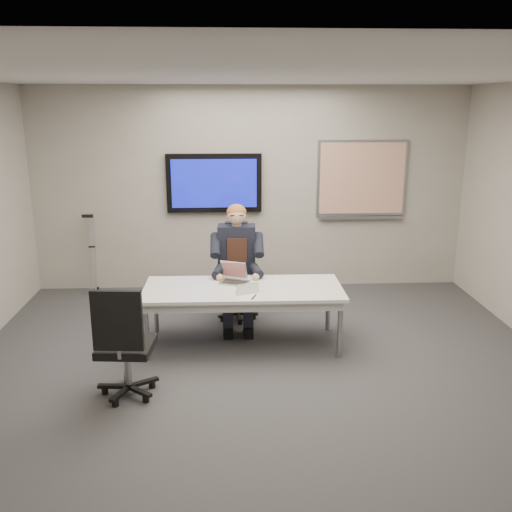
{
  "coord_description": "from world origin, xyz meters",
  "views": [
    {
      "loc": [
        -0.33,
        -4.86,
        2.58
      ],
      "look_at": [
        -0.03,
        0.95,
        1.0
      ],
      "focal_mm": 40.0,
      "sensor_mm": 36.0,
      "label": 1
    }
  ],
  "objects_px": {
    "laptop": "(234,277)",
    "office_chair_near": "(126,363)",
    "conference_table": "(243,294)",
    "office_chair_far": "(238,294)",
    "seated_person": "(237,279)"
  },
  "relations": [
    {
      "from": "laptop",
      "to": "office_chair_near",
      "type": "bearing_deg",
      "value": -103.83
    },
    {
      "from": "laptop",
      "to": "conference_table",
      "type": "bearing_deg",
      "value": -43.01
    },
    {
      "from": "office_chair_far",
      "to": "seated_person",
      "type": "distance_m",
      "value": 0.38
    },
    {
      "from": "conference_table",
      "to": "seated_person",
      "type": "distance_m",
      "value": 0.56
    },
    {
      "from": "office_chair_far",
      "to": "office_chair_near",
      "type": "xyz_separation_m",
      "value": [
        -1.04,
        -1.92,
        0.03
      ]
    },
    {
      "from": "conference_table",
      "to": "office_chair_near",
      "type": "bearing_deg",
      "value": -133.63
    },
    {
      "from": "conference_table",
      "to": "seated_person",
      "type": "bearing_deg",
      "value": 95.68
    },
    {
      "from": "office_chair_far",
      "to": "laptop",
      "type": "xyz_separation_m",
      "value": [
        -0.05,
        -0.61,
        0.41
      ]
    },
    {
      "from": "office_chair_near",
      "to": "conference_table",
      "type": "bearing_deg",
      "value": -129.21
    },
    {
      "from": "conference_table",
      "to": "office_chair_far",
      "type": "bearing_deg",
      "value": 93.61
    },
    {
      "from": "conference_table",
      "to": "seated_person",
      "type": "xyz_separation_m",
      "value": [
        -0.05,
        0.56,
        -0.0
      ]
    },
    {
      "from": "office_chair_far",
      "to": "laptop",
      "type": "distance_m",
      "value": 0.73
    },
    {
      "from": "conference_table",
      "to": "seated_person",
      "type": "height_order",
      "value": "seated_person"
    },
    {
      "from": "office_chair_far",
      "to": "office_chair_near",
      "type": "height_order",
      "value": "office_chair_near"
    },
    {
      "from": "seated_person",
      "to": "laptop",
      "type": "height_order",
      "value": "seated_person"
    }
  ]
}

